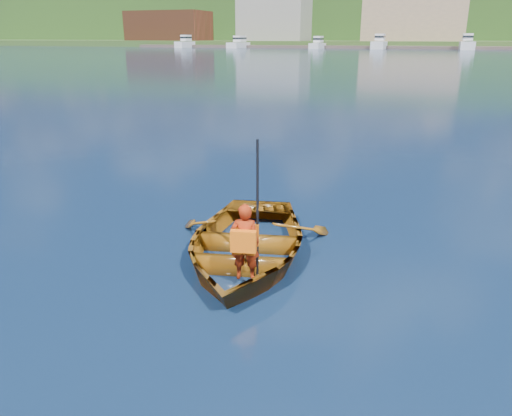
% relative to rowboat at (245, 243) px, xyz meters
% --- Properties ---
extents(ground, '(600.00, 600.00, 0.00)m').
position_rel_rowboat_xyz_m(ground, '(-0.43, -0.66, -0.23)').
color(ground, '#122245').
rests_on(ground, ground).
extents(rowboat, '(3.33, 4.16, 0.77)m').
position_rel_rowboat_xyz_m(rowboat, '(0.00, 0.00, 0.00)').
color(rowboat, brown).
rests_on(rowboat, ground).
extents(child_paddler, '(0.44, 0.40, 1.91)m').
position_rel_rowboat_xyz_m(child_paddler, '(0.33, -0.85, 0.42)').
color(child_paddler, '#A6280C').
rests_on(child_paddler, ground).
extents(shoreline, '(400.00, 140.00, 22.00)m').
position_rel_rowboat_xyz_m(shoreline, '(-0.43, 235.95, 10.09)').
color(shoreline, '#354D1D').
rests_on(shoreline, ground).
extents(dock, '(160.04, 5.88, 0.80)m').
position_rel_rowboat_xyz_m(dock, '(-10.95, 147.34, 0.17)').
color(dock, brown).
rests_on(dock, ground).
extents(waterfront_buildings, '(202.00, 16.00, 14.00)m').
position_rel_rowboat_xyz_m(waterfront_buildings, '(-8.16, 164.34, 7.51)').
color(waterfront_buildings, brown).
rests_on(waterfront_buildings, ground).
extents(marina_yachts, '(142.03, 13.60, 4.35)m').
position_rel_rowboat_xyz_m(marina_yachts, '(1.69, 142.67, 1.13)').
color(marina_yachts, silver).
rests_on(marina_yachts, ground).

